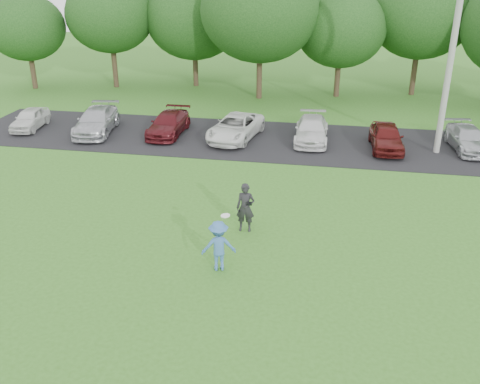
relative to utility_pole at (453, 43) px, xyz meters
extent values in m
plane|color=#33651D|center=(-7.89, -12.59, -5.12)|extent=(100.00, 100.00, 0.00)
cube|color=black|center=(-7.89, 0.41, -5.11)|extent=(32.00, 6.50, 0.03)
cylinder|color=#969792|center=(0.00, 0.00, 0.00)|extent=(0.28, 0.28, 10.24)
imported|color=#3A68A5|center=(-8.02, -11.94, -4.33)|extent=(1.15, 0.86, 1.59)
cylinder|color=white|center=(-7.81, -11.93, -3.31)|extent=(0.27, 0.27, 0.06)
imported|color=black|center=(-7.66, -9.36, -4.26)|extent=(0.64, 0.43, 1.71)
cube|color=black|center=(-7.48, -9.54, -4.01)|extent=(0.14, 0.10, 0.10)
imported|color=silver|center=(-21.08, 0.09, -4.55)|extent=(1.62, 3.27, 1.07)
imported|color=#ABADB2|center=(-17.23, 0.05, -4.47)|extent=(2.37, 4.52, 1.25)
imported|color=#4B1015|center=(-13.40, 0.40, -4.53)|extent=(1.62, 3.91, 1.13)
imported|color=silver|center=(-9.83, 0.33, -4.49)|extent=(2.68, 4.57, 1.20)
imported|color=silver|center=(-5.99, 0.64, -4.52)|extent=(1.70, 4.00, 1.15)
imported|color=#4E1111|center=(-2.38, 0.04, -4.47)|extent=(1.63, 3.68, 1.23)
imported|color=#A7AAAE|center=(1.47, 0.66, -4.55)|extent=(1.94, 3.86, 1.08)
cylinder|color=#38281C|center=(-25.89, 9.01, -4.02)|extent=(0.36, 0.36, 2.20)
ellipsoid|color=#214C19|center=(-25.89, 9.01, -0.97)|extent=(5.20, 5.20, 4.42)
cylinder|color=#38281C|center=(-20.39, 10.41, -3.77)|extent=(0.36, 0.36, 2.70)
ellipsoid|color=#214C19|center=(-20.39, 10.41, -0.19)|extent=(5.94, 5.94, 5.05)
cylinder|color=#38281C|center=(-14.89, 11.81, -4.02)|extent=(0.36, 0.36, 2.20)
ellipsoid|color=#214C19|center=(-14.89, 11.81, -0.42)|extent=(6.68, 6.68, 5.68)
cylinder|color=#38281C|center=(-9.89, 9.01, -3.77)|extent=(0.36, 0.36, 2.70)
ellipsoid|color=#214C19|center=(-9.89, 9.01, 0.36)|extent=(7.42, 7.42, 6.31)
cylinder|color=#38281C|center=(-4.89, 10.41, -4.02)|extent=(0.36, 0.36, 2.20)
ellipsoid|color=#214C19|center=(-4.89, 10.41, -0.76)|extent=(5.76, 5.76, 4.90)
cylinder|color=#38281C|center=(0.11, 11.81, -3.77)|extent=(0.36, 0.36, 2.70)
ellipsoid|color=#214C19|center=(0.11, 11.81, 0.02)|extent=(6.50, 6.50, 5.53)
camera|label=1|loc=(-4.95, -25.38, 3.56)|focal=40.00mm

